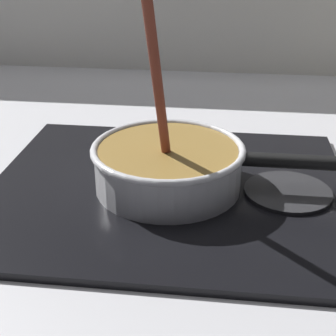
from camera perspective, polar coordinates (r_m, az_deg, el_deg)
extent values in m
cube|color=#B7B7BC|center=(0.77, -2.15, -6.33)|extent=(2.40, 1.60, 0.04)
cube|color=black|center=(0.81, 0.00, -2.45)|extent=(0.56, 0.48, 0.01)
torus|color=#592D0C|center=(0.80, 0.00, -1.83)|extent=(0.20, 0.20, 0.01)
cylinder|color=#262628|center=(0.81, 13.18, -2.60)|extent=(0.13, 0.13, 0.01)
cylinder|color=silver|center=(0.79, 0.00, 0.00)|extent=(0.23, 0.23, 0.07)
cylinder|color=olive|center=(0.79, 0.00, 0.26)|extent=(0.21, 0.21, 0.06)
torus|color=silver|center=(0.78, 0.00, 2.16)|extent=(0.24, 0.24, 0.01)
cylinder|color=black|center=(0.78, 14.31, 0.69)|extent=(0.17, 0.02, 0.02)
cylinder|color=#EDD88C|center=(0.81, -0.47, 2.34)|extent=(0.04, 0.04, 0.01)
cylinder|color=#EDD88C|center=(0.73, -4.47, -0.59)|extent=(0.03, 0.03, 0.01)
cylinder|color=#EDD88C|center=(0.74, -0.81, 0.17)|extent=(0.04, 0.04, 0.01)
cylinder|color=#E5CC7A|center=(0.82, 4.59, 2.55)|extent=(0.03, 0.03, 0.01)
cylinder|color=#EDD88C|center=(0.77, -4.38, 1.03)|extent=(0.03, 0.03, 0.01)
cylinder|color=#EDD88C|center=(0.73, 2.31, -0.44)|extent=(0.03, 0.03, 0.01)
cylinder|color=beige|center=(0.85, -0.75, 3.61)|extent=(0.03, 0.03, 0.01)
cylinder|color=maroon|center=(0.69, -1.12, 8.92)|extent=(0.03, 0.10, 0.26)
cube|color=brown|center=(0.78, -0.10, 0.95)|extent=(0.03, 0.05, 0.01)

